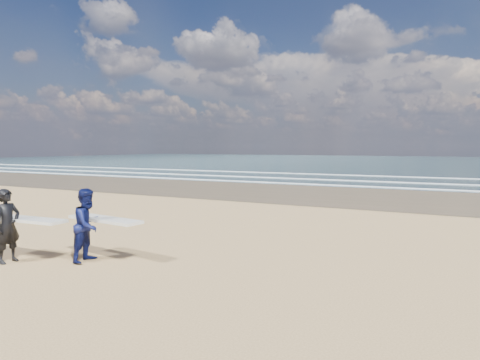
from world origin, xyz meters
The scene contains 2 objects.
surfer_near centered at (0.04, -0.38, 0.90)m, with size 2.23×1.02×1.77m.
surfer_far centered at (1.63, 0.57, 0.89)m, with size 2.24×1.20×1.77m.
Camera 1 is at (9.56, -6.78, 2.77)m, focal length 32.00 mm.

